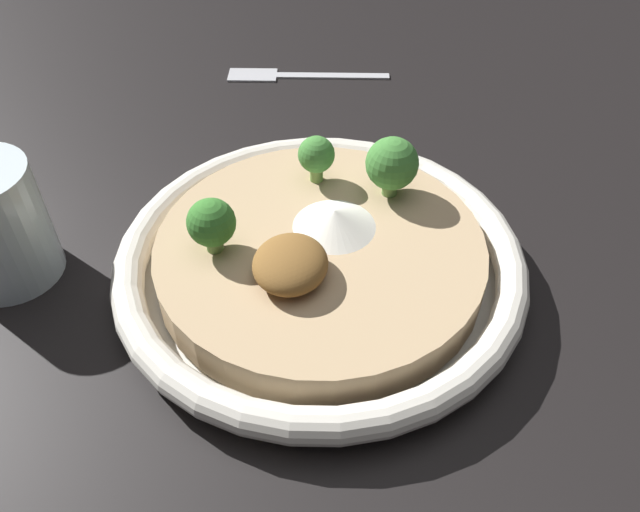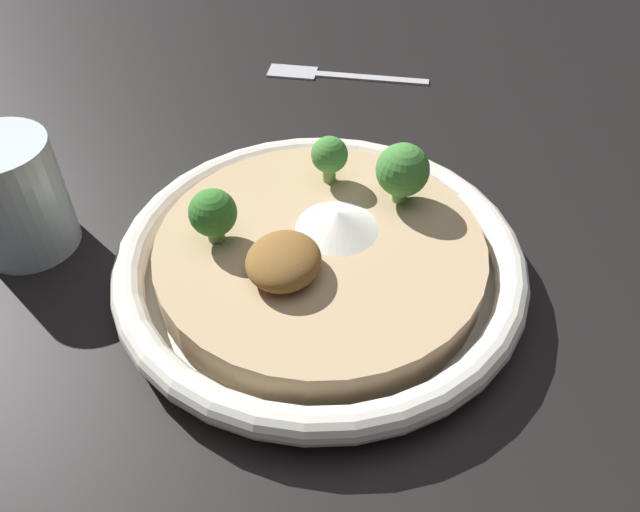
# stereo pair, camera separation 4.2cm
# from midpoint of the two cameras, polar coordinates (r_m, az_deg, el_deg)

# --- Properties ---
(ground_plane) EXTENTS (6.00, 6.00, 0.00)m
(ground_plane) POSITION_cam_midpoint_polar(r_m,az_deg,el_deg) (0.44, -2.76, -2.23)
(ground_plane) COLOR black
(risotto_bowl) EXTENTS (0.28, 0.28, 0.04)m
(risotto_bowl) POSITION_cam_midpoint_polar(r_m,az_deg,el_deg) (0.42, -2.84, -0.54)
(risotto_bowl) COLOR silver
(risotto_bowl) RESTS_ON ground_plane
(cheese_sprinkle) EXTENTS (0.06, 0.06, 0.01)m
(cheese_sprinkle) POSITION_cam_midpoint_polar(r_m,az_deg,el_deg) (0.42, -1.55, 3.32)
(cheese_sprinkle) COLOR white
(cheese_sprinkle) RESTS_ON risotto_bowl
(crispy_onion_garnish) EXTENTS (0.05, 0.05, 0.02)m
(crispy_onion_garnish) POSITION_cam_midpoint_polar(r_m,az_deg,el_deg) (0.38, -5.89, -0.88)
(crispy_onion_garnish) COLOR brown
(crispy_onion_garnish) RESTS_ON risotto_bowl
(broccoli_back_left) EXTENTS (0.04, 0.04, 0.04)m
(broccoli_back_left) POSITION_cam_midpoint_polar(r_m,az_deg,el_deg) (0.44, 3.84, 8.25)
(broccoli_back_left) COLOR #668E47
(broccoli_back_left) RESTS_ON risotto_bowl
(broccoli_left) EXTENTS (0.03, 0.03, 0.04)m
(broccoli_left) POSITION_cam_midpoint_polar(r_m,az_deg,el_deg) (0.45, -3.04, 9.04)
(broccoli_left) COLOR #759E4C
(broccoli_left) RESTS_ON risotto_bowl
(broccoli_front_right) EXTENTS (0.03, 0.03, 0.04)m
(broccoli_front_right) POSITION_cam_midpoint_polar(r_m,az_deg,el_deg) (0.40, -12.87, 2.78)
(broccoli_front_right) COLOR #668E47
(broccoli_front_right) RESTS_ON risotto_bowl
(fork_utensil) EXTENTS (0.03, 0.17, 0.00)m
(fork_utensil) POSITION_cam_midpoint_polar(r_m,az_deg,el_deg) (0.67, -4.58, 16.15)
(fork_utensil) COLOR #B7B7BC
(fork_utensil) RESTS_ON ground_plane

